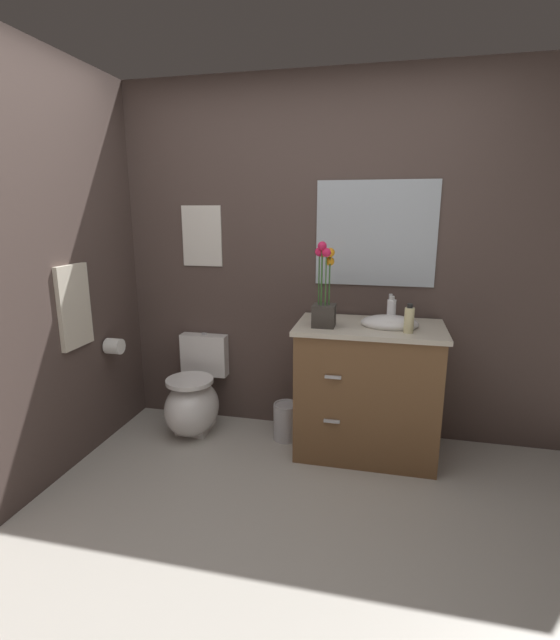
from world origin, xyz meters
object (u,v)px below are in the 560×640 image
(flower_vase, at_px, (324,298))
(soap_bottle, at_px, (409,320))
(toilet, at_px, (194,400))
(lotion_bottle, at_px, (391,312))
(toilet_paper_roll, at_px, (114,346))
(wall_mirror, at_px, (376,234))
(wall_poster, at_px, (202,236))
(trash_bin, at_px, (286,421))
(vanity_cabinet, at_px, (367,388))
(hanging_towel, at_px, (74,307))

(flower_vase, bearing_deg, soap_bottle, -4.25)
(toilet, relative_size, lotion_bottle, 3.69)
(toilet, relative_size, soap_bottle, 3.90)
(flower_vase, xyz_separation_m, toilet_paper_roll, (-1.46, -0.08, -0.39))
(flower_vase, bearing_deg, toilet, 172.83)
(flower_vase, bearing_deg, lotion_bottle, 18.51)
(lotion_bottle, bearing_deg, soap_bottle, -59.94)
(toilet, xyz_separation_m, wall_mirror, (1.25, 0.27, 1.21))
(flower_vase, bearing_deg, toilet_paper_roll, -177.03)
(soap_bottle, xyz_separation_m, toilet_paper_roll, (-1.97, -0.04, -0.29))
(flower_vase, bearing_deg, wall_poster, 158.00)
(trash_bin, bearing_deg, flower_vase, -27.53)
(toilet, relative_size, vanity_cabinet, 0.65)
(flower_vase, height_order, wall_mirror, wall_mirror)
(trash_bin, xyz_separation_m, hanging_towel, (-1.24, -0.52, 0.88))
(flower_vase, height_order, trash_bin, flower_vase)
(wall_mirror, xyz_separation_m, toilet_paper_roll, (-1.74, -0.46, -0.77))
(hanging_towel, bearing_deg, wall_mirror, 23.00)
(lotion_bottle, relative_size, wall_mirror, 0.23)
(soap_bottle, xyz_separation_m, trash_bin, (-0.79, 0.18, -0.83))
(soap_bottle, height_order, wall_poster, wall_poster)
(toilet, bearing_deg, trash_bin, 1.74)
(soap_bottle, xyz_separation_m, wall_poster, (-1.48, 0.43, 0.45))
(toilet, relative_size, wall_mirror, 0.86)
(soap_bottle, xyz_separation_m, wall_mirror, (-0.23, 0.43, 0.48))
(lotion_bottle, distance_m, wall_poster, 1.47)
(flower_vase, bearing_deg, hanging_towel, -166.07)
(toilet, distance_m, lotion_bottle, 1.56)
(lotion_bottle, bearing_deg, trash_bin, 179.74)
(soap_bottle, bearing_deg, toilet, 173.85)
(wall_mirror, distance_m, toilet_paper_roll, 1.96)
(lotion_bottle, height_order, wall_poster, wall_poster)
(wall_mirror, bearing_deg, wall_poster, 180.00)
(toilet_paper_roll, bearing_deg, wall_mirror, 14.90)
(toilet_paper_roll, bearing_deg, trash_bin, 10.40)
(trash_bin, bearing_deg, lotion_bottle, -0.26)
(soap_bottle, distance_m, trash_bin, 1.16)
(trash_bin, distance_m, toilet_paper_roll, 1.32)
(flower_vase, distance_m, lotion_bottle, 0.45)
(toilet, bearing_deg, flower_vase, -7.17)
(flower_vase, bearing_deg, wall_mirror, 53.57)
(soap_bottle, relative_size, lotion_bottle, 0.95)
(wall_poster, relative_size, wall_mirror, 0.55)
(vanity_cabinet, relative_size, flower_vase, 2.00)
(toilet, height_order, toilet_paper_roll, toilet_paper_roll)
(wall_poster, distance_m, toilet_paper_roll, 1.00)
(flower_vase, height_order, soap_bottle, flower_vase)
(toilet_paper_roll, bearing_deg, soap_bottle, 1.07)
(lotion_bottle, distance_m, trash_bin, 1.08)
(wall_mirror, bearing_deg, hanging_towel, -157.00)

